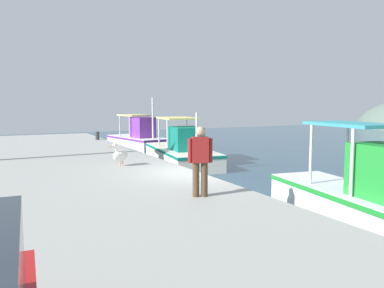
{
  "coord_description": "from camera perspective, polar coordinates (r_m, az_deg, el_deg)",
  "views": [
    {
      "loc": [
        10.77,
        -5.59,
        2.99
      ],
      "look_at": [
        -5.27,
        2.37,
        1.09
      ],
      "focal_mm": 35.92,
      "sensor_mm": 36.0,
      "label": 1
    }
  ],
  "objects": [
    {
      "name": "fishing_boat_second",
      "position": [
        18.85,
        -1.55,
        -1.15
      ],
      "size": [
        6.5,
        3.01,
        2.6
      ],
      "color": "silver",
      "rests_on": "ground"
    },
    {
      "name": "fisherman_standing",
      "position": [
        8.98,
        1.22,
        -2.19
      ],
      "size": [
        0.36,
        0.55,
        1.65
      ],
      "color": "#4C3823",
      "rests_on": "quay_pier"
    },
    {
      "name": "fishing_boat_third",
      "position": [
        9.97,
        24.37,
        -7.8
      ],
      "size": [
        5.83,
        2.45,
        2.79
      ],
      "color": "white",
      "rests_on": "ground"
    },
    {
      "name": "mooring_bollard_nearest",
      "position": [
        23.86,
        -13.87,
        1.2
      ],
      "size": [
        0.23,
        0.23,
        0.49
      ],
      "primitive_type": "cylinder",
      "color": "#333338",
      "rests_on": "quay_pier"
    },
    {
      "name": "fishing_boat_nearest",
      "position": [
        25.33,
        -7.94,
        0.76
      ],
      "size": [
        5.44,
        2.97,
        3.35
      ],
      "color": "white",
      "rests_on": "ground"
    },
    {
      "name": "quay_pier",
      "position": [
        11.1,
        -22.82,
        -7.93
      ],
      "size": [
        36.0,
        10.0,
        0.8
      ],
      "primitive_type": "cube",
      "color": "#9E9E99",
      "rests_on": "ground"
    },
    {
      "name": "pelican",
      "position": [
        13.72,
        -10.6,
        -1.55
      ],
      "size": [
        0.68,
        0.92,
        0.82
      ],
      "color": "tan",
      "rests_on": "quay_pier"
    }
  ]
}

